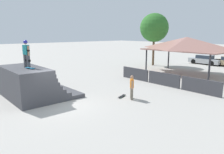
# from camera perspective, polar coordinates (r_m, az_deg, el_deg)

# --- Properties ---
(ground_plane) EXTENTS (160.00, 160.00, 0.00)m
(ground_plane) POSITION_cam_1_polar(r_m,az_deg,el_deg) (13.47, -13.53, -7.26)
(ground_plane) COLOR #ADA8A0
(quarter_pipe_ramp) EXTENTS (4.56, 4.15, 2.06)m
(quarter_pipe_ramp) POSITION_cam_1_polar(r_m,az_deg,el_deg) (15.41, -20.40, -1.81)
(quarter_pipe_ramp) COLOR #424247
(quarter_pipe_ramp) RESTS_ON ground
(skater_on_deck) EXTENTS (0.76, 0.30, 1.76)m
(skater_on_deck) POSITION_cam_1_polar(r_m,az_deg,el_deg) (14.84, -21.51, 6.12)
(skater_on_deck) COLOR #4C4C51
(skater_on_deck) RESTS_ON quarter_pipe_ramp
(skateboard_on_deck) EXTENTS (0.81, 0.38, 0.09)m
(skateboard_on_deck) POSITION_cam_1_polar(r_m,az_deg,el_deg) (14.41, -20.54, 2.22)
(skateboard_on_deck) COLOR blue
(skateboard_on_deck) RESTS_ON quarter_pipe_ramp
(bystander_walking) EXTENTS (0.54, 0.49, 1.57)m
(bystander_walking) POSITION_cam_1_polar(r_m,az_deg,el_deg) (14.17, 5.19, -2.37)
(bystander_walking) COLOR #6B6051
(bystander_walking) RESTS_ON ground
(skateboard_on_ground) EXTENTS (0.45, 0.82, 0.09)m
(skateboard_on_ground) POSITION_cam_1_polar(r_m,az_deg,el_deg) (14.80, 2.63, -5.01)
(skateboard_on_ground) COLOR green
(skateboard_on_ground) RESTS_ON ground
(barrier_fence) EXTENTS (9.39, 0.12, 1.05)m
(barrier_fence) POSITION_cam_1_polar(r_m,az_deg,el_deg) (18.36, 13.34, -0.56)
(barrier_fence) COLOR #3D3D42
(barrier_fence) RESTS_ON ground
(pavilion_shelter) EXTENTS (8.28, 4.88, 3.85)m
(pavilion_shelter) POSITION_cam_1_polar(r_m,az_deg,el_deg) (23.81, 18.91, 8.20)
(pavilion_shelter) COLOR #2D2D33
(pavilion_shelter) RESTS_ON ground
(tree_far_back) EXTENTS (3.68, 3.68, 6.75)m
(tree_far_back) POSITION_cam_1_polar(r_m,az_deg,el_deg) (29.42, 10.98, 12.51)
(tree_far_back) COLOR brown
(tree_far_back) RESTS_ON ground
(parked_car_silver) EXTENTS (4.40, 1.86, 1.27)m
(parked_car_silver) POSITION_cam_1_polar(r_m,az_deg,el_deg) (32.74, 23.18, 4.14)
(parked_car_silver) COLOR #A8AAAF
(parked_car_silver) RESTS_ON ground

